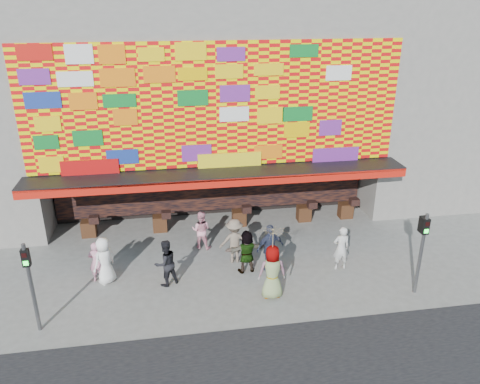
{
  "coord_description": "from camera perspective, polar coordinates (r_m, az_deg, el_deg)",
  "views": [
    {
      "loc": [
        -1.98,
        -14.01,
        9.47
      ],
      "look_at": [
        0.62,
        2.0,
        2.7
      ],
      "focal_mm": 35.0,
      "sensor_mm": 36.0,
      "label": 1
    }
  ],
  "objects": [
    {
      "name": "ground",
      "position": [
        17.03,
        -1.0,
        -11.14
      ],
      "size": [
        90.0,
        90.0,
        0.0
      ],
      "primitive_type": "plane",
      "color": "slate",
      "rests_on": "ground"
    },
    {
      "name": "shop_building",
      "position": [
        22.68,
        -4.14,
        11.83
      ],
      "size": [
        15.2,
        9.4,
        10.0
      ],
      "color": "gray",
      "rests_on": "ground"
    },
    {
      "name": "neighbor_right",
      "position": [
        26.85,
        25.49,
        13.12
      ],
      "size": [
        11.0,
        8.0,
        12.0
      ],
      "primitive_type": "cube",
      "color": "gray",
      "rests_on": "ground"
    },
    {
      "name": "signal_left",
      "position": [
        15.24,
        -24.24,
        -9.55
      ],
      "size": [
        0.22,
        0.2,
        3.0
      ],
      "color": "#59595B",
      "rests_on": "ground"
    },
    {
      "name": "signal_right",
      "position": [
        16.78,
        21.33,
        -6.03
      ],
      "size": [
        0.22,
        0.2,
        3.0
      ],
      "color": "#59595B",
      "rests_on": "ground"
    },
    {
      "name": "ped_a",
      "position": [
        17.34,
        -16.17,
        -8.04
      ],
      "size": [
        1.01,
        1.0,
        1.77
      ],
      "primitive_type": "imported",
      "rotation": [
        0.0,
        0.0,
        3.92
      ],
      "color": "white",
      "rests_on": "ground"
    },
    {
      "name": "ped_b",
      "position": [
        17.55,
        -17.09,
        -8.15
      ],
      "size": [
        0.61,
        0.44,
        1.56
      ],
      "primitive_type": "imported",
      "rotation": [
        0.0,
        0.0,
        3.02
      ],
      "color": "pink",
      "rests_on": "ground"
    },
    {
      "name": "ped_c",
      "position": [
        16.76,
        -9.06,
        -8.55
      ],
      "size": [
        1.05,
        0.97,
        1.73
      ],
      "primitive_type": "imported",
      "rotation": [
        0.0,
        0.0,
        3.63
      ],
      "color": "black",
      "rests_on": "ground"
    },
    {
      "name": "ped_d",
      "position": [
        17.91,
        -0.68,
        -5.97
      ],
      "size": [
        1.19,
        0.74,
        1.78
      ],
      "primitive_type": "imported",
      "rotation": [
        0.0,
        0.0,
        3.07
      ],
      "color": "#7A6959",
      "rests_on": "ground"
    },
    {
      "name": "ped_e",
      "position": [
        17.39,
        3.69,
        -6.8
      ],
      "size": [
        1.18,
        0.72,
        1.87
      ],
      "primitive_type": "imported",
      "rotation": [
        0.0,
        0.0,
        3.4
      ],
      "color": "#2C334E",
      "rests_on": "ground"
    },
    {
      "name": "ped_f",
      "position": [
        17.32,
        0.81,
        -7.27
      ],
      "size": [
        1.59,
        0.67,
        1.67
      ],
      "primitive_type": "imported",
      "rotation": [
        0.0,
        0.0,
        3.26
      ],
      "color": "gray",
      "rests_on": "ground"
    },
    {
      "name": "ped_g",
      "position": [
        15.92,
        3.95,
        -9.71
      ],
      "size": [
        0.97,
        0.65,
        1.93
      ],
      "primitive_type": "imported",
      "rotation": [
        0.0,
        0.0,
        3.1
      ],
      "color": "gray",
      "rests_on": "ground"
    },
    {
      "name": "ped_h",
      "position": [
        17.88,
        12.23,
        -6.69
      ],
      "size": [
        0.64,
        0.43,
        1.73
      ],
      "primitive_type": "imported",
      "rotation": [
        0.0,
        0.0,
        3.17
      ],
      "color": "silver",
      "rests_on": "ground"
    },
    {
      "name": "ped_i",
      "position": [
        18.96,
        -4.76,
        -4.64
      ],
      "size": [
        0.94,
        0.83,
        1.61
      ],
      "primitive_type": "imported",
      "rotation": [
        0.0,
        0.0,
        2.81
      ],
      "color": "pink",
      "rests_on": "ground"
    },
    {
      "name": "parasol",
      "position": [
        15.32,
        4.07,
        -5.95
      ],
      "size": [
        1.19,
        1.2,
        1.86
      ],
      "color": "beige",
      "rests_on": "ground"
    }
  ]
}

